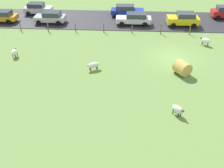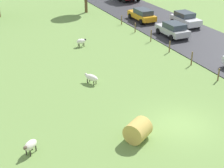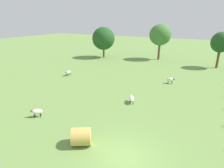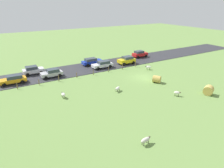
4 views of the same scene
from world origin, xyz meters
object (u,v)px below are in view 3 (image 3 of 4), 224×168
hay_bale_1 (81,137)px  tree_2 (221,42)px  sheep_4 (37,112)px  tree_0 (160,35)px  sheep_0 (68,72)px  sheep_1 (170,80)px  sheep_3 (132,98)px  tree_1 (103,39)px

hay_bale_1 → tree_2: tree_2 is taller
sheep_4 → tree_0: tree_0 is taller
sheep_0 → sheep_1: 14.94m
sheep_4 → sheep_0: bearing=118.9°
sheep_3 → sheep_4: 9.10m
sheep_3 → tree_2: bearing=70.5°
sheep_0 → tree_1: size_ratio=0.19×
tree_0 → sheep_3: bearing=-81.0°
sheep_1 → sheep_4: 17.06m
sheep_4 → sheep_1: bearing=61.2°
sheep_1 → tree_1: size_ratio=0.15×
hay_bale_1 → tree_0: tree_0 is taller
tree_1 → tree_2: bearing=3.4°
hay_bale_1 → sheep_3: bearing=87.8°
tree_0 → sheep_1: bearing=-69.0°
tree_1 → sheep_1: bearing=-33.4°
sheep_3 → sheep_4: size_ratio=1.29×
sheep_4 → tree_0: 30.49m
sheep_3 → tree_1: size_ratio=0.19×
sheep_1 → sheep_4: sheep_1 is taller
tree_1 → hay_bale_1: bearing=-61.8°
sheep_1 → tree_1: 20.88m
sheep_4 → tree_0: bearing=85.4°
sheep_4 → tree_2: tree_2 is taller
hay_bale_1 → sheep_4: bearing=167.8°
sheep_0 → hay_bale_1: 17.46m
sheep_1 → sheep_0: bearing=-166.1°
sheep_3 → sheep_4: sheep_4 is taller
sheep_4 → tree_1: bearing=108.8°
sheep_0 → tree_0: 21.11m
sheep_0 → hay_bale_1: size_ratio=0.99×
hay_bale_1 → tree_1: tree_1 is taller
sheep_3 → hay_bale_1: (-0.31, -8.00, 0.14)m
sheep_4 → tree_2: bearing=64.0°
sheep_4 → hay_bale_1: (5.80, -1.25, 0.10)m
tree_2 → sheep_1: bearing=-112.5°
sheep_1 → sheep_3: size_ratio=0.80×
sheep_1 → tree_1: bearing=146.6°
sheep_1 → sheep_3: bearing=-104.5°
sheep_3 → sheep_0: bearing=159.6°
tree_2 → hay_bale_1: bearing=-104.9°
hay_bale_1 → tree_1: (-14.73, 27.53, 3.53)m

